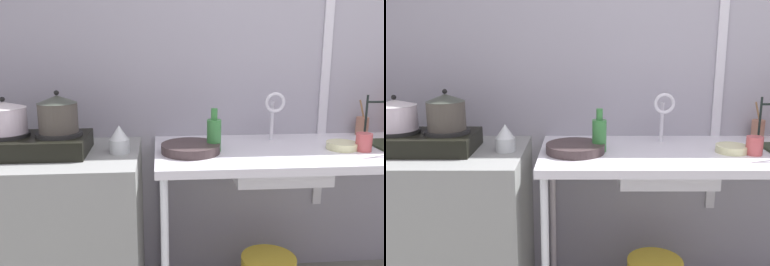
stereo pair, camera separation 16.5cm
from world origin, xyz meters
TOP-DOWN VIEW (x-y plane):
  - wall_back at (0.00, 1.51)m, footprint 5.30×0.10m
  - wall_metal_strip at (-0.04, 1.46)m, footprint 0.05×0.01m
  - counter_concrete at (-1.65, 1.14)m, footprint 1.12×0.65m
  - counter_sink at (-0.24, 1.14)m, footprint 1.54×0.65m
  - stove at (-1.59, 1.14)m, footprint 0.52×0.33m
  - pot_on_left_burner at (-1.72, 1.14)m, footprint 0.21×0.21m
  - pot_on_right_burner at (-1.47, 1.14)m, footprint 0.19×0.19m
  - percolator at (-1.18, 1.13)m, footprint 0.10×0.10m
  - sink_basin at (-0.40, 1.12)m, footprint 0.46×0.36m
  - faucet at (-0.37, 1.30)m, footprint 0.11×0.07m
  - frying_pan at (-0.84, 1.10)m, footprint 0.29×0.29m
  - cup_by_rack at (0.02, 1.06)m, footprint 0.08×0.08m
  - small_bowl_on_drainboard at (-0.07, 1.11)m, footprint 0.15×0.15m
  - bottle_by_sink at (-0.72, 1.13)m, footprint 0.07×0.07m
  - utensil_jar at (0.18, 1.41)m, footprint 0.07×0.07m

SIDE VIEW (x-z plane):
  - counter_concrete at x=-1.65m, z-range 0.00..0.84m
  - sink_basin at x=-0.40m, z-range 0.70..0.84m
  - counter_sink at x=-0.24m, z-range 0.36..1.21m
  - small_bowl_on_drainboard at x=-0.07m, z-range 0.84..0.88m
  - frying_pan at x=-0.84m, z-range 0.84..0.89m
  - cup_by_rack at x=0.02m, z-range 0.84..0.93m
  - stove at x=-1.59m, z-range 0.84..0.95m
  - utensil_jar at x=0.18m, z-range 0.80..1.00m
  - percolator at x=-1.18m, z-range 0.84..0.98m
  - bottle_by_sink at x=-0.72m, z-range 0.82..1.04m
  - pot_on_left_burner at x=-1.72m, z-range 0.94..1.11m
  - faucet at x=-0.37m, z-range 0.89..1.16m
  - pot_on_right_burner at x=-1.47m, z-range 0.94..1.14m
  - wall_back at x=0.00m, z-range 0.00..2.70m
  - wall_metal_strip at x=-0.04m, z-range 0.40..2.56m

